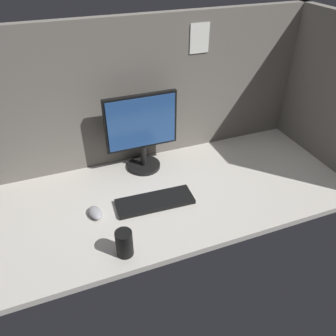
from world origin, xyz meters
TOP-DOWN VIEW (x-y plane):
  - ground_plane at (0.00, 0.00)cm, footprint 180.00×80.00cm
  - cubicle_wall_back at (0.02, 37.50)cm, footprint 180.00×5.50cm
  - cubicle_wall_side at (87.50, 0.00)cm, footprint 5.00×80.00cm
  - monitor at (-10.52, 25.12)cm, footprint 37.96×18.00cm
  - keyboard at (-14.56, -6.17)cm, footprint 37.56×14.71cm
  - mouse at (-42.89, -4.54)cm, footprint 7.09×10.39cm
  - mug_black_travel at (-35.76, -30.85)cm, footprint 6.93×6.93cm

SIDE VIEW (x-z plane):
  - ground_plane at x=0.00cm, z-range -3.00..0.00cm
  - keyboard at x=-14.56cm, z-range 0.00..2.00cm
  - mouse at x=-42.89cm, z-range 0.00..3.40cm
  - mug_black_travel at x=-35.76cm, z-range 0.00..11.88cm
  - monitor at x=-10.52cm, z-range 1.90..44.12cm
  - cubicle_wall_side at x=87.50cm, z-range 0.00..76.01cm
  - cubicle_wall_back at x=0.02cm, z-range 0.02..76.03cm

